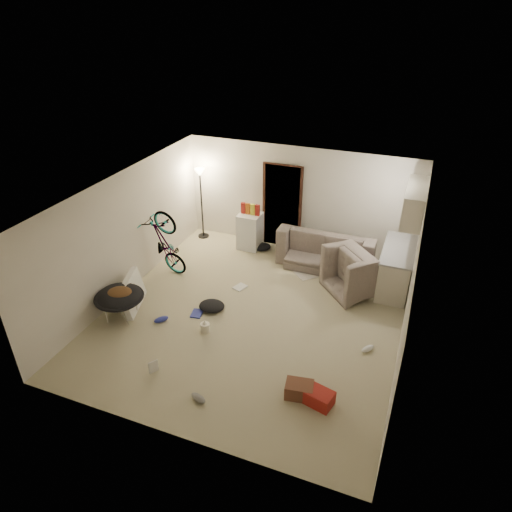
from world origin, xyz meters
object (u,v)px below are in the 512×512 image
at_px(kitchen_counter, 396,269).
at_px(mini_fridge, 250,231).
at_px(bicycle, 167,257).
at_px(sofa, 327,251).
at_px(tv_box, 132,293).
at_px(armchair, 362,275).
at_px(saucer_chair, 120,301).
at_px(juicer, 205,327).
at_px(drink_case_a, 299,390).
at_px(drink_case_b, 319,398).
at_px(floor_lamp, 201,189).

xyz_separation_m(kitchen_counter, mini_fridge, (-3.50, 0.55, 0.00)).
distance_m(kitchen_counter, bicycle, 4.90).
relative_size(sofa, tv_box, 2.24).
xyz_separation_m(armchair, tv_box, (-4.10, -2.24, -0.03)).
relative_size(armchair, saucer_chair, 1.18).
relative_size(sofa, juicer, 8.81).
height_order(kitchen_counter, sofa, kitchen_counter).
bearing_deg(drink_case_a, saucer_chair, 160.63).
bearing_deg(saucer_chair, drink_case_b, -10.08).
bearing_deg(mini_fridge, juicer, -81.32).
distance_m(floor_lamp, saucer_chair, 3.75).
xyz_separation_m(saucer_chair, drink_case_a, (3.73, -0.68, -0.27)).
relative_size(floor_lamp, sofa, 0.83).
height_order(mini_fridge, saucer_chair, mini_fridge).
height_order(mini_fridge, drink_case_a, mini_fridge).
bearing_deg(armchair, juicer, 92.20).
xyz_separation_m(mini_fridge, saucer_chair, (-1.23, -3.53, -0.05)).
bearing_deg(drink_case_b, drink_case_a, -173.63).
bearing_deg(mini_fridge, saucer_chair, -108.08).
relative_size(kitchen_counter, sofa, 0.69).
distance_m(sofa, drink_case_b, 4.25).
xyz_separation_m(drink_case_a, juicer, (-2.06, 0.88, -0.02)).
relative_size(kitchen_counter, bicycle, 0.92).
bearing_deg(drink_case_b, mini_fridge, 137.82).
relative_size(armchair, mini_fridge, 1.23).
bearing_deg(drink_case_b, armchair, 103.50).
distance_m(mini_fridge, juicer, 3.38).
distance_m(armchair, mini_fridge, 3.00).
distance_m(kitchen_counter, tv_box, 5.39).
xyz_separation_m(bicycle, saucer_chair, (0.00, -1.71, -0.04)).
relative_size(tv_box, drink_case_a, 2.29).
bearing_deg(tv_box, saucer_chair, -107.87).
bearing_deg(saucer_chair, tv_box, 90.00).
height_order(floor_lamp, saucer_chair, floor_lamp).
distance_m(sofa, tv_box, 4.38).
height_order(sofa, drink_case_a, sofa).
distance_m(sofa, saucer_chair, 4.66).
relative_size(floor_lamp, tv_box, 1.86).
height_order(drink_case_a, drink_case_b, drink_case_a).
xyz_separation_m(kitchen_counter, bicycle, (-4.73, -1.27, -0.01)).
xyz_separation_m(floor_lamp, kitchen_counter, (4.83, -0.65, -0.87)).
bearing_deg(drink_case_a, juicer, 147.77).
relative_size(floor_lamp, saucer_chair, 1.96).
xyz_separation_m(bicycle, drink_case_a, (3.73, -2.39, -0.31)).
distance_m(bicycle, saucer_chair, 1.72).
bearing_deg(floor_lamp, drink_case_b, -46.32).
xyz_separation_m(bicycle, mini_fridge, (1.23, 1.82, 0.01)).
relative_size(saucer_chair, juicer, 3.75).
height_order(mini_fridge, drink_case_b, mini_fridge).
relative_size(kitchen_counter, drink_case_b, 3.69).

